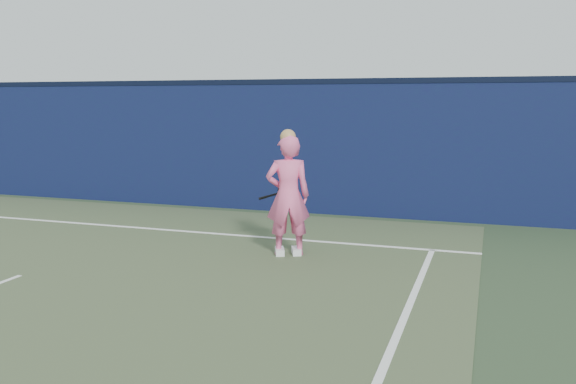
% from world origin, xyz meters
% --- Properties ---
extents(backstop_wall, '(24.00, 0.40, 2.50)m').
position_xyz_m(backstop_wall, '(0.00, 6.50, 1.25)').
color(backstop_wall, '#0D1B3B').
rests_on(backstop_wall, ground).
extents(wall_cap, '(24.00, 0.42, 0.10)m').
position_xyz_m(wall_cap, '(0.00, 6.50, 2.55)').
color(wall_cap, black).
rests_on(wall_cap, backstop_wall).
extents(player, '(0.74, 0.63, 1.80)m').
position_xyz_m(player, '(2.86, 3.11, 0.87)').
color(player, pink).
rests_on(player, ground).
extents(racket, '(0.60, 0.23, 0.33)m').
position_xyz_m(racket, '(2.70, 3.49, 0.85)').
color(racket, black).
rests_on(racket, ground).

